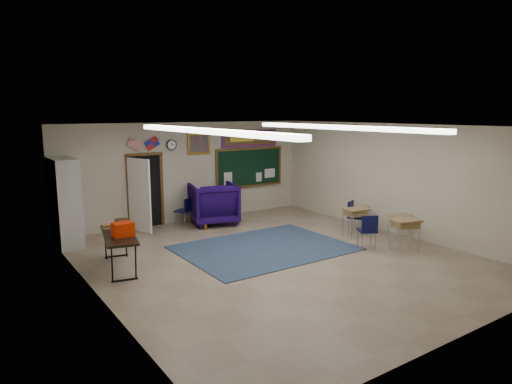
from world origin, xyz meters
TOP-DOWN VIEW (x-y plane):
  - floor at (0.00, 0.00)m, footprint 9.00×9.00m
  - back_wall at (0.00, 4.50)m, footprint 8.00×0.04m
  - front_wall at (0.00, -4.50)m, footprint 8.00×0.04m
  - left_wall at (-4.00, 0.00)m, footprint 0.04×9.00m
  - right_wall at (4.00, 0.00)m, footprint 0.04×9.00m
  - ceiling at (0.00, 0.00)m, footprint 8.00×9.00m
  - area_rug at (0.20, 0.80)m, footprint 4.00×3.00m
  - fluorescent_strips at (0.00, 0.00)m, footprint 3.86×6.00m
  - doorway at (-1.50, 4.35)m, footprint 1.10×0.89m
  - chalkboard at (2.20, 4.46)m, footprint 2.55×0.14m
  - bulletin_board at (2.20, 4.47)m, footprint 2.10×0.05m
  - framed_art_print at (0.35, 4.47)m, footprint 0.75×0.05m
  - wall_clock at (-0.55, 4.47)m, footprint 0.32×0.05m
  - wall_flags at (-1.40, 4.44)m, footprint 1.16×0.06m
  - storage_cabinet at (-3.71, 3.85)m, footprint 0.59×1.25m
  - wingback_armchair at (0.40, 3.71)m, footprint 1.61×1.64m
  - student_chair_reading at (-0.43, 4.08)m, footprint 0.56×0.56m
  - student_chair_desk_a at (2.24, -0.64)m, footprint 0.59×0.59m
  - student_chair_desk_b at (3.08, 0.48)m, footprint 0.60×0.60m
  - student_desk_front_left at (2.86, 0.33)m, footprint 0.70×0.56m
  - student_desk_front_right at (3.53, 0.82)m, footprint 0.66×0.61m
  - student_desk_back_left at (2.84, -1.28)m, footprint 0.78×0.68m
  - student_desk_back_right at (3.58, -0.55)m, footprint 0.57×0.45m
  - folding_table at (-3.19, 1.37)m, footprint 0.98×1.94m
  - wooden_stool at (-2.50, 3.37)m, footprint 0.34×0.34m

SIDE VIEW (x-z plane):
  - floor at x=0.00m, z-range 0.00..0.00m
  - area_rug at x=0.20m, z-range 0.00..0.02m
  - wooden_stool at x=-2.50m, z-range 0.01..0.60m
  - student_desk_front_right at x=3.53m, z-range 0.04..0.68m
  - student_desk_back_right at x=3.58m, z-range 0.04..0.70m
  - student_chair_reading at x=-0.43m, z-range 0.00..0.81m
  - folding_table at x=-3.19m, z-range -0.11..0.95m
  - student_desk_front_left at x=2.86m, z-range 0.04..0.81m
  - student_chair_desk_a at x=2.24m, z-range 0.00..0.87m
  - student_desk_back_left at x=2.84m, z-range 0.05..0.84m
  - student_chair_desk_b at x=3.08m, z-range 0.00..0.90m
  - wingback_armchair at x=0.40m, z-range 0.00..1.22m
  - doorway at x=-1.50m, z-range -0.02..2.14m
  - storage_cabinet at x=-3.71m, z-range 0.00..2.20m
  - chalkboard at x=2.20m, z-range 0.81..2.11m
  - back_wall at x=0.00m, z-range 0.00..3.00m
  - front_wall at x=0.00m, z-range 0.00..3.00m
  - left_wall at x=-4.00m, z-range 0.00..3.00m
  - right_wall at x=4.00m, z-range 0.00..3.00m
  - framed_art_print at x=0.35m, z-range 2.02..2.67m
  - wall_clock at x=-0.55m, z-range 2.19..2.51m
  - bulletin_board at x=2.20m, z-range 2.18..2.73m
  - wall_flags at x=-1.40m, z-range 2.13..2.83m
  - fluorescent_strips at x=0.00m, z-range 2.89..2.99m
  - ceiling at x=0.00m, z-range 2.98..3.02m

